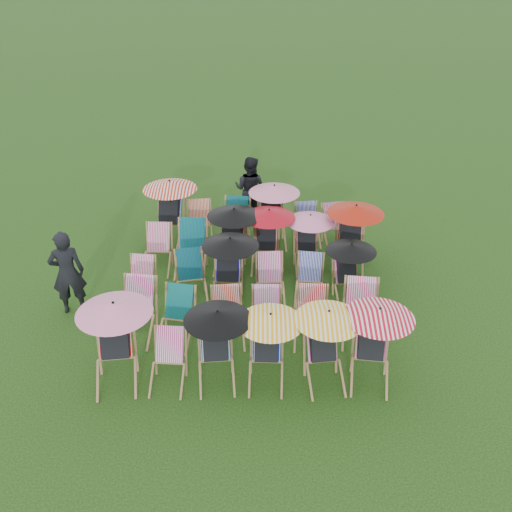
{
  "coord_description": "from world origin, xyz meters",
  "views": [
    {
      "loc": [
        0.2,
        -9.17,
        6.49
      ],
      "look_at": [
        0.14,
        0.21,
        0.9
      ],
      "focal_mm": 40.0,
      "sensor_mm": 36.0,
      "label": 1
    }
  ],
  "objects_px": {
    "deckchair_5": "(373,344)",
    "person_left": "(67,273)",
    "deckchair_29": "(336,227)",
    "person_rear": "(250,189)",
    "deckchair_0": "(115,342)"
  },
  "relations": [
    {
      "from": "deckchair_5",
      "to": "person_left",
      "type": "distance_m",
      "value": 5.65
    },
    {
      "from": "deckchair_29",
      "to": "person_rear",
      "type": "bearing_deg",
      "value": 137.59
    },
    {
      "from": "deckchair_0",
      "to": "deckchair_5",
      "type": "relative_size",
      "value": 1.07
    },
    {
      "from": "deckchair_0",
      "to": "deckchair_29",
      "type": "xyz_separation_m",
      "value": [
        4.02,
        4.46,
        -0.3
      ]
    },
    {
      "from": "person_rear",
      "to": "deckchair_5",
      "type": "bearing_deg",
      "value": 130.3
    },
    {
      "from": "deckchair_5",
      "to": "person_left",
      "type": "height_order",
      "value": "person_left"
    },
    {
      "from": "deckchair_5",
      "to": "person_left",
      "type": "bearing_deg",
      "value": 168.31
    },
    {
      "from": "deckchair_29",
      "to": "person_rear",
      "type": "distance_m",
      "value": 2.38
    },
    {
      "from": "person_left",
      "to": "deckchair_5",
      "type": "bearing_deg",
      "value": 145.45
    },
    {
      "from": "deckchair_29",
      "to": "deckchair_5",
      "type": "bearing_deg",
      "value": -99.12
    },
    {
      "from": "deckchair_5",
      "to": "person_left",
      "type": "xyz_separation_m",
      "value": [
        -5.34,
        1.84,
        0.15
      ]
    },
    {
      "from": "person_left",
      "to": "person_rear",
      "type": "distance_m",
      "value": 5.09
    },
    {
      "from": "deckchair_0",
      "to": "person_left",
      "type": "bearing_deg",
      "value": 116.79
    },
    {
      "from": "person_left",
      "to": "person_rear",
      "type": "height_order",
      "value": "person_left"
    },
    {
      "from": "person_left",
      "to": "person_rear",
      "type": "relative_size",
      "value": 1.04
    }
  ]
}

